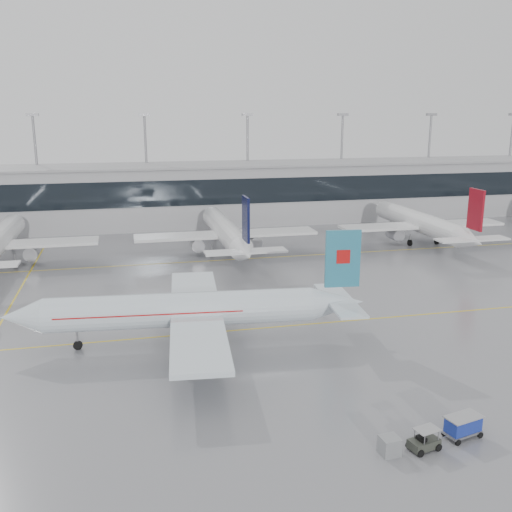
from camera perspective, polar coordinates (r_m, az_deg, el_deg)
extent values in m
plane|color=gray|center=(62.63, 2.49, -7.06)|extent=(320.00, 320.00, 0.00)
cube|color=gold|center=(62.63, 2.49, -7.05)|extent=(120.00, 0.25, 0.01)
cube|color=gold|center=(90.55, -2.56, -0.36)|extent=(120.00, 0.25, 0.01)
cube|color=gold|center=(76.10, -23.21, -4.35)|extent=(0.25, 60.00, 0.01)
cube|color=#99999C|center=(120.45, -5.38, 6.12)|extent=(180.00, 15.00, 12.00)
cube|color=black|center=(112.84, -4.88, 6.36)|extent=(180.00, 0.20, 5.00)
cube|color=gray|center=(119.76, -5.45, 9.05)|extent=(182.00, 16.00, 0.40)
cylinder|color=gray|center=(125.99, -21.01, 7.89)|extent=(0.50, 0.50, 22.00)
cube|color=gray|center=(125.46, -21.47, 13.02)|extent=(2.40, 1.00, 0.60)
cylinder|color=gray|center=(124.89, -10.87, 8.52)|extent=(0.50, 0.50, 22.00)
cube|color=gray|center=(124.35, -11.12, 13.71)|extent=(2.40, 1.00, 0.60)
cylinder|color=gray|center=(127.63, -0.84, 8.88)|extent=(0.50, 0.50, 22.00)
cube|color=gray|center=(127.11, -0.86, 13.96)|extent=(2.40, 1.00, 0.60)
cylinder|color=gray|center=(133.98, 8.51, 8.98)|extent=(0.50, 0.50, 22.00)
cube|color=gray|center=(133.48, 8.69, 13.81)|extent=(2.40, 1.00, 0.60)
cylinder|color=gray|center=(143.45, 16.82, 8.87)|extent=(0.50, 0.50, 22.00)
cube|color=gray|center=(142.98, 17.15, 13.37)|extent=(2.40, 1.00, 0.60)
cylinder|color=gray|center=(155.48, 23.97, 8.63)|extent=(0.50, 0.50, 22.00)
cylinder|color=silver|center=(57.23, -7.51, -5.35)|extent=(26.52, 5.87, 3.45)
cone|color=silver|center=(59.26, -22.40, -5.65)|extent=(4.30, 3.81, 3.45)
cone|color=silver|center=(59.35, 8.13, -4.66)|extent=(5.89, 3.95, 3.45)
cube|color=silver|center=(57.37, -6.00, -5.68)|extent=(7.61, 28.85, 0.45)
cube|color=silver|center=(59.31, 8.33, -4.37)|extent=(3.80, 11.18, 0.25)
cube|color=teal|center=(58.14, 8.67, -0.27)|extent=(3.62, 0.68, 5.89)
cylinder|color=#97979E|center=(53.44, -6.33, -8.94)|extent=(3.78, 2.42, 2.10)
cylinder|color=#97979E|center=(62.39, -6.57, -5.51)|extent=(3.78, 2.42, 2.10)
cylinder|color=gray|center=(59.01, -17.44, -7.85)|extent=(0.20, 0.20, 1.48)
cylinder|color=black|center=(59.28, -17.39, -8.51)|extent=(0.92, 0.38, 0.90)
cylinder|color=gray|center=(55.69, -4.82, -8.44)|extent=(0.24, 0.24, 1.48)
cylinder|color=black|center=(55.97, -4.80, -9.14)|extent=(1.14, 0.55, 1.10)
cylinder|color=gray|center=(60.52, -5.08, -6.57)|extent=(0.24, 0.24, 1.48)
cylinder|color=black|center=(60.78, -5.06, -7.22)|extent=(1.14, 0.55, 1.10)
cube|color=#B70F0F|center=(58.07, 8.68, -0.03)|extent=(1.44, 0.58, 1.40)
cube|color=#B70F0F|center=(57.25, -10.54, -5.25)|extent=(18.24, 5.13, 0.12)
cone|color=silver|center=(110.28, -22.87, 3.17)|extent=(3.59, 4.00, 3.59)
cylinder|color=#97979E|center=(93.73, -21.51, 0.34)|extent=(2.10, 3.60, 2.10)
cylinder|color=gray|center=(105.92, -23.17, 1.31)|extent=(0.20, 0.20, 1.56)
cylinder|color=black|center=(106.08, -23.13, 0.90)|extent=(0.30, 0.90, 0.90)
cylinder|color=gray|center=(92.78, -22.95, -0.29)|extent=(0.24, 0.24, 1.56)
cylinder|color=black|center=(92.96, -22.90, -0.75)|extent=(0.45, 1.10, 1.10)
cylinder|color=silver|center=(94.49, -3.14, 2.60)|extent=(3.59, 27.36, 3.59)
cone|color=silver|center=(109.71, -4.55, 4.19)|extent=(3.59, 4.00, 3.59)
cone|color=silver|center=(78.69, -1.07, 0.28)|extent=(3.59, 5.60, 3.59)
cube|color=silver|center=(93.13, -2.97, 2.18)|extent=(29.64, 5.00, 0.45)
cube|color=silver|center=(78.43, -1.04, 0.46)|extent=(11.40, 2.80, 0.25)
cube|color=black|center=(77.29, -1.02, 3.71)|extent=(0.35, 3.60, 6.12)
cylinder|color=#97979E|center=(93.25, -5.92, 1.20)|extent=(2.10, 3.60, 2.10)
cylinder|color=#97979E|center=(94.85, -0.16, 1.50)|extent=(2.10, 3.60, 2.10)
cylinder|color=gray|center=(105.34, -4.12, 2.36)|extent=(0.20, 0.20, 1.56)
cylinder|color=black|center=(105.50, -4.11, 1.94)|extent=(0.30, 0.90, 0.90)
cylinder|color=gray|center=(92.21, -4.44, 0.72)|extent=(0.24, 0.24, 1.56)
cylinder|color=black|center=(92.39, -4.43, 0.25)|extent=(0.45, 1.10, 1.10)
cylinder|color=gray|center=(93.10, -1.27, 0.89)|extent=(0.24, 0.24, 1.56)
cylinder|color=black|center=(93.28, -1.27, 0.42)|extent=(0.45, 1.10, 1.10)
cylinder|color=silver|center=(106.09, 15.86, 3.35)|extent=(3.59, 27.36, 3.59)
cone|color=silver|center=(119.85, 12.29, 4.75)|extent=(3.59, 4.00, 3.59)
cone|color=silver|center=(92.30, 20.72, 1.43)|extent=(3.59, 5.60, 3.59)
cube|color=silver|center=(104.88, 16.23, 2.99)|extent=(29.64, 5.00, 0.45)
cube|color=silver|center=(92.08, 20.80, 1.58)|extent=(11.40, 2.80, 0.25)
cube|color=maroon|center=(91.11, 21.12, 4.35)|extent=(0.35, 3.60, 6.12)
cylinder|color=#97979E|center=(103.37, 13.71, 2.14)|extent=(2.10, 3.60, 2.10)
cylinder|color=#97979E|center=(107.98, 18.28, 2.33)|extent=(2.10, 3.60, 2.10)
cylinder|color=gray|center=(115.85, 13.26, 3.09)|extent=(0.20, 0.20, 1.56)
cylinder|color=black|center=(116.00, 13.24, 2.71)|extent=(0.30, 0.90, 0.90)
cylinder|color=gray|center=(103.19, 15.16, 1.71)|extent=(0.24, 0.24, 1.56)
cylinder|color=black|center=(103.35, 15.13, 1.29)|extent=(0.45, 1.10, 1.10)
cylinder|color=gray|center=(105.71, 17.65, 1.82)|extent=(0.24, 0.24, 1.56)
cylinder|color=black|center=(105.87, 17.62, 1.41)|extent=(0.45, 1.10, 1.10)
cube|color=#31342D|center=(42.93, 16.44, -17.53)|extent=(2.34, 1.61, 0.62)
cube|color=gray|center=(42.51, 16.73, -16.26)|extent=(1.90, 1.51, 0.05)
cube|color=black|center=(42.57, 16.20, -17.18)|extent=(0.59, 0.79, 0.35)
cylinder|color=gray|center=(43.93, 18.04, -16.94)|extent=(1.05, 0.31, 0.07)
cylinder|color=gray|center=(42.05, 16.50, -17.27)|extent=(0.07, 0.07, 0.80)
cylinder|color=gray|center=(42.65, 15.58, -16.72)|extent=(0.07, 0.07, 0.80)
cylinder|color=gray|center=(42.81, 17.78, -16.76)|extent=(0.07, 0.07, 0.80)
cylinder|color=gray|center=(43.40, 16.86, -16.24)|extent=(0.07, 0.07, 0.80)
cylinder|color=black|center=(42.22, 16.13, -18.44)|extent=(0.56, 0.30, 0.53)
cylinder|color=black|center=(42.93, 15.05, -17.77)|extent=(0.56, 0.30, 0.53)
cylinder|color=black|center=(43.18, 17.78, -17.77)|extent=(0.56, 0.30, 0.53)
cylinder|color=black|center=(43.88, 16.70, -17.14)|extent=(0.56, 0.30, 0.53)
cube|color=gray|center=(45.23, 19.94, -16.21)|extent=(2.91, 1.92, 0.16)
cube|color=navy|center=(44.93, 20.01, -15.51)|extent=(2.72, 1.79, 1.07)
cube|color=gray|center=(44.65, 20.07, -14.87)|extent=(2.93, 2.00, 0.09)
cylinder|color=black|center=(44.24, 19.56, -17.17)|extent=(0.47, 0.26, 0.45)
cylinder|color=black|center=(45.03, 18.30, -16.47)|extent=(0.47, 0.26, 0.45)
cylinder|color=black|center=(45.65, 21.52, -16.32)|extent=(0.47, 0.26, 0.45)
cylinder|color=black|center=(46.41, 20.27, -15.67)|extent=(0.47, 0.26, 0.45)
cube|color=gray|center=(41.80, 13.20, -17.99)|extent=(1.39, 1.31, 1.28)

